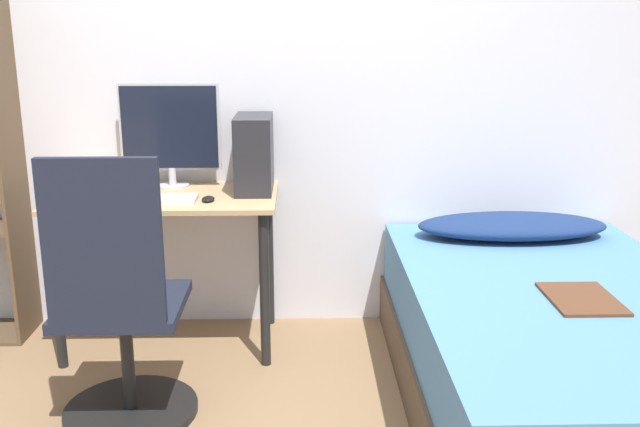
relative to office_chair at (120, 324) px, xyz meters
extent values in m
cube|color=silver|center=(0.41, 1.01, 0.84)|extent=(8.00, 0.05, 2.50)
cube|color=tan|center=(0.06, 0.71, 0.31)|extent=(1.01, 0.56, 0.02)
cylinder|color=black|center=(-0.40, 0.47, -0.06)|extent=(0.04, 0.04, 0.71)
cylinder|color=black|center=(0.51, 0.47, -0.06)|extent=(0.04, 0.04, 0.71)
cylinder|color=black|center=(-0.40, 0.94, -0.06)|extent=(0.04, 0.04, 0.71)
cylinder|color=black|center=(0.51, 0.94, -0.06)|extent=(0.04, 0.04, 0.71)
cube|color=brown|center=(-0.67, 0.84, 0.40)|extent=(0.02, 0.30, 1.63)
cylinder|color=black|center=(0.00, 0.07, -0.39)|extent=(0.52, 0.52, 0.03)
cylinder|color=black|center=(0.00, 0.07, -0.18)|extent=(0.05, 0.05, 0.40)
cube|color=black|center=(0.00, 0.07, 0.05)|extent=(0.45, 0.45, 0.04)
cube|color=black|center=(0.00, -0.14, 0.36)|extent=(0.41, 0.04, 0.58)
cube|color=#4C3D2D|center=(1.66, 0.04, -0.29)|extent=(1.17, 1.90, 0.23)
cube|color=teal|center=(1.66, 0.04, -0.04)|extent=(1.13, 1.86, 0.28)
ellipsoid|color=navy|center=(1.66, 0.73, 0.16)|extent=(0.89, 0.36, 0.11)
cube|color=#56331E|center=(1.69, -0.07, 0.11)|extent=(0.24, 0.32, 0.01)
cylinder|color=#B7B7BC|center=(0.06, 0.89, 0.33)|extent=(0.16, 0.16, 0.01)
cylinder|color=#B7B7BC|center=(0.06, 0.89, 0.37)|extent=(0.04, 0.04, 0.08)
cube|color=#B7B7BC|center=(0.06, 0.89, 0.61)|extent=(0.47, 0.01, 0.41)
cube|color=black|center=(0.06, 0.88, 0.61)|extent=(0.45, 0.01, 0.38)
cube|color=silver|center=(0.02, 0.59, 0.33)|extent=(0.39, 0.15, 0.02)
cube|color=#232328|center=(0.46, 0.80, 0.50)|extent=(0.17, 0.34, 0.35)
ellipsoid|color=black|center=(0.26, 0.59, 0.33)|extent=(0.06, 0.09, 0.02)
cube|color=#B7B7BC|center=(-0.37, 0.77, 0.33)|extent=(0.07, 0.14, 0.01)
camera|label=1|loc=(0.67, -2.46, 1.07)|focal=40.00mm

